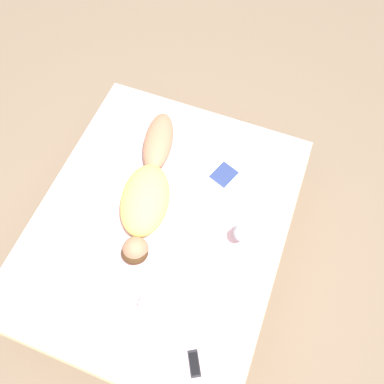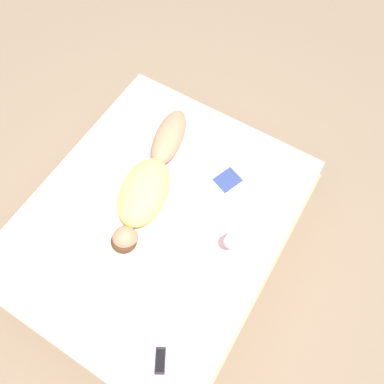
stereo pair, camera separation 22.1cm
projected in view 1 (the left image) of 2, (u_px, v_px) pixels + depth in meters
name	position (u px, v px, depth m)	size (l,w,h in m)	color
ground_plane	(165.00, 246.00, 3.20)	(12.00, 12.00, 0.00)	#7A6651
bed	(163.00, 235.00, 2.95)	(1.81, 2.16, 0.58)	tan
person	(148.00, 189.00, 2.68)	(0.52, 1.26, 0.23)	#A37556
open_magazine	(235.00, 183.00, 2.81)	(0.53, 0.41, 0.01)	white
coffee_mug	(145.00, 305.00, 2.38)	(0.11, 0.08, 0.08)	white
cell_phone	(194.00, 364.00, 2.26)	(0.13, 0.16, 0.01)	black
plush_toy	(242.00, 233.00, 2.54)	(0.13, 0.15, 0.19)	#B2BCCC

